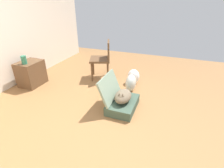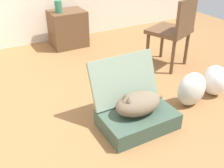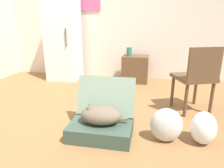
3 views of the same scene
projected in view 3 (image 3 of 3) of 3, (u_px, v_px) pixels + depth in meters
The scene contains 11 objects.
ground_plane at pixel (80, 118), 2.64m from camera, with size 7.68×7.68×0.00m, color olive.
wall_back at pixel (113, 18), 4.38m from camera, with size 6.40×0.15×2.60m.
suitcase_base at pixel (101, 130), 2.19m from camera, with size 0.68×0.46×0.16m, color #384C3D.
suitcase_lid at pixel (106, 96), 2.34m from camera, with size 0.68×0.46×0.04m, color gray.
cat at pixel (100, 115), 2.14m from camera, with size 0.52×0.28×0.22m.
plastic_bag_white at pixel (166, 125), 2.07m from camera, with size 0.33×0.21×0.37m, color silver.
plastic_bag_clear at pixel (203, 128), 2.04m from camera, with size 0.25×0.27×0.34m, color white.
refrigerator at pixel (63, 40), 4.27m from camera, with size 0.65×0.60×1.68m.
side_table at pixel (135, 69), 4.20m from camera, with size 0.53×0.43×0.55m, color brown.
vase_tall at pixel (129, 52), 4.08m from camera, with size 0.11×0.11×0.18m, color #2D7051.
chair at pixel (196, 76), 2.67m from camera, with size 0.61×0.61×0.92m.
Camera 3 is at (0.87, -2.27, 1.20)m, focal length 32.05 mm.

